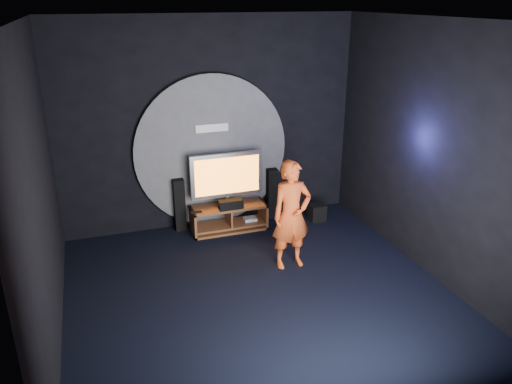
% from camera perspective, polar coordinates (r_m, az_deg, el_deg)
% --- Properties ---
extents(floor, '(5.00, 5.00, 0.00)m').
position_cam_1_polar(floor, '(6.84, 0.39, -11.61)').
color(floor, black).
rests_on(floor, ground).
extents(back_wall, '(5.00, 0.04, 3.50)m').
position_cam_1_polar(back_wall, '(8.37, -5.26, 7.67)').
color(back_wall, black).
rests_on(back_wall, ground).
extents(front_wall, '(5.00, 0.04, 3.50)m').
position_cam_1_polar(front_wall, '(4.00, 12.45, -8.88)').
color(front_wall, black).
rests_on(front_wall, ground).
extents(left_wall, '(0.04, 5.00, 3.50)m').
position_cam_1_polar(left_wall, '(5.80, -23.60, -0.45)').
color(left_wall, black).
rests_on(left_wall, ground).
extents(right_wall, '(0.04, 5.00, 3.50)m').
position_cam_1_polar(right_wall, '(7.25, 19.50, 4.32)').
color(right_wall, black).
rests_on(right_wall, ground).
extents(ceiling, '(5.00, 5.00, 0.01)m').
position_cam_1_polar(ceiling, '(5.74, 0.49, 19.16)').
color(ceiling, black).
rests_on(ceiling, back_wall).
extents(wall_disc_panel, '(2.60, 0.11, 2.60)m').
position_cam_1_polar(wall_disc_panel, '(8.44, -5.06, 4.63)').
color(wall_disc_panel, '#515156').
rests_on(wall_disc_panel, ground).
extents(media_console, '(1.28, 0.45, 0.45)m').
position_cam_1_polar(media_console, '(8.51, -3.07, -3.13)').
color(media_console, brown).
rests_on(media_console, ground).
extents(tv, '(1.23, 0.22, 0.90)m').
position_cam_1_polar(tv, '(8.29, -3.35, 1.75)').
color(tv, '#A8A8AF').
rests_on(tv, media_console).
extents(center_speaker, '(0.40, 0.15, 0.15)m').
position_cam_1_polar(center_speaker, '(8.26, -2.91, -1.43)').
color(center_speaker, black).
rests_on(center_speaker, media_console).
extents(remote, '(0.18, 0.05, 0.02)m').
position_cam_1_polar(remote, '(8.17, -6.84, -2.30)').
color(remote, black).
rests_on(remote, media_console).
extents(tower_speaker_left, '(0.18, 0.20, 0.91)m').
position_cam_1_polar(tower_speaker_left, '(8.52, -8.76, -1.42)').
color(tower_speaker_left, black).
rests_on(tower_speaker_left, ground).
extents(tower_speaker_right, '(0.18, 0.20, 0.91)m').
position_cam_1_polar(tower_speaker_right, '(8.93, 1.79, -0.09)').
color(tower_speaker_right, black).
rests_on(tower_speaker_right, ground).
extents(subwoofer, '(0.27, 0.27, 0.30)m').
position_cam_1_polar(subwoofer, '(8.95, 6.96, -2.30)').
color(subwoofer, black).
rests_on(subwoofer, ground).
extents(player, '(0.60, 0.41, 1.62)m').
position_cam_1_polar(player, '(7.18, 4.08, -2.64)').
color(player, '#E7531F').
rests_on(player, ground).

